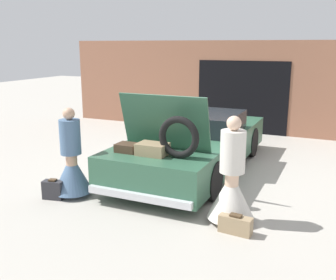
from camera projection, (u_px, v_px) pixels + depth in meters
ground_plane at (194, 169)px, 8.67m from camera, size 40.00×40.00×0.00m
garage_wall_back at (243, 87)px, 12.04m from camera, size 12.00×0.14×2.80m
car at (194, 144)px, 8.53m from camera, size 2.01×5.10×1.83m
person_left at (72, 165)px, 7.04m from camera, size 0.70×0.70×1.61m
person_right at (231, 186)px, 5.96m from camera, size 0.72×0.72×1.67m
suitcase_beside_left_person at (53, 190)px, 6.97m from camera, size 0.39×0.25×0.36m
suitcase_beside_right_person at (235, 225)px, 5.70m from camera, size 0.49×0.22×0.29m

